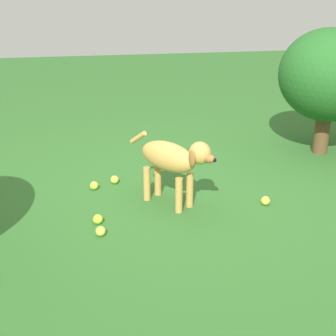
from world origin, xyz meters
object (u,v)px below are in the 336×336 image
(tennis_ball_1, at_px, (98,219))
(tennis_ball_2, at_px, (94,186))
(tennis_ball_0, at_px, (115,180))
(tennis_ball_4, at_px, (101,231))
(tennis_ball_3, at_px, (265,201))
(dog, at_px, (173,159))

(tennis_ball_1, height_order, tennis_ball_2, same)
(tennis_ball_0, relative_size, tennis_ball_4, 1.00)
(tennis_ball_1, xyz_separation_m, tennis_ball_3, (-0.08, 1.23, 0.00))
(tennis_ball_1, xyz_separation_m, tennis_ball_4, (0.17, 0.01, 0.00))
(tennis_ball_2, bearing_deg, dog, 55.94)
(dog, xyz_separation_m, tennis_ball_1, (0.20, -0.56, -0.33))
(tennis_ball_0, xyz_separation_m, tennis_ball_4, (0.85, -0.15, 0.00))
(dog, bearing_deg, tennis_ball_2, -162.38)
(tennis_ball_2, height_order, tennis_ball_3, same)
(dog, relative_size, tennis_ball_2, 9.94)
(tennis_ball_0, relative_size, tennis_ball_1, 1.00)
(tennis_ball_1, distance_m, tennis_ball_4, 0.17)
(tennis_ball_1, relative_size, tennis_ball_2, 1.00)
(tennis_ball_4, bearing_deg, tennis_ball_3, 101.70)
(tennis_ball_3, xyz_separation_m, tennis_ball_4, (0.25, -1.22, 0.00))
(tennis_ball_0, relative_size, tennis_ball_2, 1.00)
(tennis_ball_2, height_order, tennis_ball_4, same)
(dog, bearing_deg, tennis_ball_3, 41.45)
(tennis_ball_2, bearing_deg, tennis_ball_0, 118.71)
(tennis_ball_0, height_order, tennis_ball_4, same)
(tennis_ball_0, bearing_deg, tennis_ball_1, -13.68)
(dog, distance_m, tennis_ball_3, 0.76)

